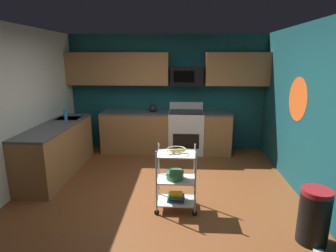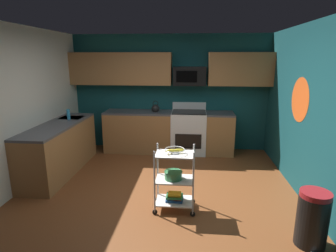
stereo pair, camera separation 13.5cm
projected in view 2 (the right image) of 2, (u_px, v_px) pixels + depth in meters
floor at (157, 197)px, 4.30m from camera, size 4.40×4.80×0.04m
wall_back at (170, 93)px, 6.33m from camera, size 4.52×0.06×2.60m
wall_left at (10, 111)px, 4.18m from camera, size 0.06×4.80×2.60m
wall_right at (317, 117)px, 3.79m from camera, size 0.06×4.80×2.60m
wall_flower_decal at (300, 100)px, 4.31m from camera, size 0.00×0.70×0.70m
counter_run at (128, 138)px, 5.74m from camera, size 3.63×2.66×0.92m
oven_range at (189, 132)px, 6.17m from camera, size 0.76×0.65×1.10m
upper_cabinets at (165, 69)px, 6.02m from camera, size 4.40×0.33×0.70m
microwave at (190, 76)px, 5.98m from camera, size 0.70×0.39×0.40m
rolling_cart at (175, 179)px, 3.82m from camera, size 0.59×0.37×0.91m
fruit_bowl at (175, 150)px, 3.72m from camera, size 0.27×0.27×0.07m
mixing_bowl_large at (173, 175)px, 3.80m from camera, size 0.25×0.25×0.11m
book_stack at (175, 197)px, 3.88m from camera, size 0.25×0.19×0.11m
kettle at (156, 108)px, 6.11m from camera, size 0.21×0.18×0.26m
dish_soap_bottle at (68, 114)px, 5.34m from camera, size 0.06×0.06×0.20m
trash_can at (312, 219)px, 3.10m from camera, size 0.34×0.42×0.66m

